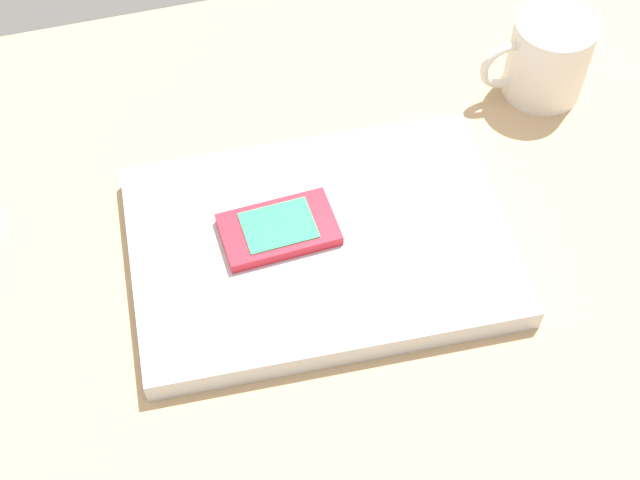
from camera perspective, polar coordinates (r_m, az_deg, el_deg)
name	(u,v)px	position (r cm, az deg, el deg)	size (l,w,h in cm)	color
desk_surface	(280,288)	(85.04, -2.55, -3.01)	(120.00, 80.00, 3.00)	tan
laptop_closed	(320,245)	(84.32, 0.00, -0.29)	(34.73, 24.14, 2.53)	#B7BABC
cell_phone_on_laptop	(279,229)	(83.11, -2.61, 0.68)	(10.77, 6.64, 1.28)	red
coffee_mug	(547,57)	(98.86, 14.04, 11.06)	(11.82, 8.45, 9.06)	silver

